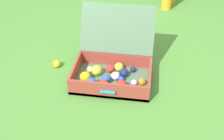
% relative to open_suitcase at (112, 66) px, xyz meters
% --- Properties ---
extents(ground_plane, '(16.00, 16.00, 0.00)m').
position_rel_open_suitcase_xyz_m(ground_plane, '(0.08, -0.00, -0.11)').
color(ground_plane, '#4C8C38').
extents(open_suitcase, '(0.60, 0.62, 0.49)m').
position_rel_open_suitcase_xyz_m(open_suitcase, '(0.00, 0.00, 0.00)').
color(open_suitcase, '#4C7051').
rests_on(open_suitcase, ground).
extents(stray_ball_on_grass, '(0.06, 0.06, 0.06)m').
position_rel_open_suitcase_xyz_m(stray_ball_on_grass, '(-0.48, 0.06, -0.07)').
color(stray_ball_on_grass, yellow).
rests_on(stray_ball_on_grass, ground).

